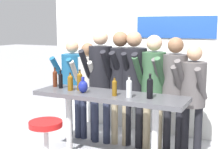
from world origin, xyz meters
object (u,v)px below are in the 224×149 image
(person_far_right, at_px, (174,83))
(wine_bottle_6, at_px, (80,81))
(wine_bottle_0, at_px, (61,80))
(wine_bottle_3, at_px, (150,87))
(tasting_table, at_px, (109,105))
(wine_bottle_1, at_px, (70,82))
(wine_bottle_4, at_px, (55,78))
(wine_bottle_5, at_px, (129,88))
(person_right, at_px, (153,80))
(decorative_vase, at_px, (83,86))
(person_left, at_px, (88,80))
(person_far_left, at_px, (72,78))
(person_center_left, at_px, (100,74))
(wine_bottle_2, at_px, (114,87))
(bar_stool, at_px, (46,140))
(person_center, at_px, (120,75))
(person_center_right, at_px, (133,77))
(person_rightmost, at_px, (193,90))

(person_far_right, relative_size, wine_bottle_6, 5.82)
(wine_bottle_0, bearing_deg, wine_bottle_3, -2.22)
(tasting_table, relative_size, wine_bottle_1, 8.27)
(wine_bottle_0, distance_m, wine_bottle_1, 0.23)
(wine_bottle_4, xyz_separation_m, wine_bottle_5, (1.28, -0.19, -0.00))
(person_right, bearing_deg, wine_bottle_0, -152.77)
(wine_bottle_1, distance_m, decorative_vase, 0.25)
(person_right, height_order, wine_bottle_1, person_right)
(tasting_table, distance_m, wine_bottle_4, 1.00)
(person_right, relative_size, wine_bottle_0, 6.41)
(tasting_table, distance_m, person_left, 0.95)
(person_far_left, relative_size, person_center_left, 0.90)
(person_center_left, distance_m, person_right, 0.86)
(wine_bottle_2, relative_size, wine_bottle_4, 0.86)
(bar_stool, distance_m, wine_bottle_0, 1.01)
(person_center, height_order, wine_bottle_1, person_center)
(wine_bottle_1, bearing_deg, tasting_table, 4.64)
(person_right, bearing_deg, wine_bottle_5, -95.32)
(tasting_table, relative_size, wine_bottle_4, 7.21)
(person_far_right, relative_size, wine_bottle_3, 5.40)
(person_center, height_order, person_center_right, person_center_right)
(wine_bottle_1, height_order, wine_bottle_3, wine_bottle_3)
(person_far_left, distance_m, person_left, 0.30)
(wine_bottle_1, relative_size, decorative_vase, 1.16)
(tasting_table, distance_m, bar_stool, 0.95)
(person_left, distance_m, person_center_left, 0.29)
(person_left, relative_size, person_center_right, 0.89)
(person_far_left, bearing_deg, person_center_left, 2.02)
(person_center_right, bearing_deg, wine_bottle_0, -138.99)
(person_center_left, relative_size, wine_bottle_3, 5.71)
(person_far_left, relative_size, person_rightmost, 1.02)
(person_far_right, distance_m, wine_bottle_3, 0.66)
(person_far_left, xyz_separation_m, person_center_left, (0.55, -0.05, 0.12))
(tasting_table, distance_m, decorative_vase, 0.44)
(tasting_table, distance_m, person_far_left, 1.19)
(person_center_left, distance_m, person_rightmost, 1.45)
(person_far_right, bearing_deg, wine_bottle_4, -153.30)
(wine_bottle_6, bearing_deg, person_center, 59.24)
(tasting_table, height_order, person_far_left, person_far_left)
(person_center_left, distance_m, person_center_right, 0.53)
(person_far_right, distance_m, wine_bottle_5, 0.82)
(wine_bottle_3, bearing_deg, person_right, 104.48)
(person_far_left, distance_m, person_far_right, 1.72)
(wine_bottle_0, bearing_deg, person_far_left, 106.77)
(person_far_right, height_order, wine_bottle_4, person_far_right)
(person_left, relative_size, person_center_left, 0.88)
(person_center, bearing_deg, wine_bottle_3, -49.91)
(person_left, xyz_separation_m, wine_bottle_4, (-0.26, -0.54, 0.10))
(person_rightmost, bearing_deg, person_center, -173.14)
(decorative_vase, bearing_deg, wine_bottle_5, 0.33)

